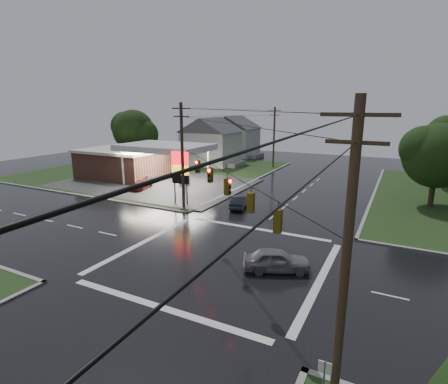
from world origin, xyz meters
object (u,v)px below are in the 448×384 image
at_px(house_far, 234,136).
at_px(tree_ne_near, 439,156).
at_px(utility_pole_nw, 182,155).
at_px(house_near, 211,141).
at_px(car_pump, 141,185).
at_px(car_crossing, 277,260).
at_px(gas_station, 131,161).
at_px(utility_pole_n, 274,136).
at_px(utility_pole_se, 345,264).
at_px(car_north, 239,202).
at_px(tree_nw_behind, 134,131).
at_px(pylon_sign, 180,169).

distance_m(house_far, tree_ne_near, 44.50).
xyz_separation_m(utility_pole_nw, house_near, (-11.45, 26.50, -1.32)).
bearing_deg(car_pump, car_crossing, -41.40).
distance_m(gas_station, utility_pole_n, 24.60).
relative_size(utility_pole_se, car_pump, 2.72).
height_order(gas_station, utility_pole_n, utility_pole_n).
height_order(tree_ne_near, car_north, tree_ne_near).
distance_m(utility_pole_nw, car_north, 7.80).
bearing_deg(utility_pole_se, house_near, 123.79).
distance_m(utility_pole_n, car_pump, 26.32).
relative_size(house_far, tree_ne_near, 1.23).
bearing_deg(utility_pole_n, utility_pole_se, -68.20).
distance_m(gas_station, car_north, 22.72).
height_order(utility_pole_n, car_crossing, utility_pole_n).
distance_m(utility_pole_n, tree_nw_behind, 25.63).
height_order(utility_pole_nw, tree_ne_near, utility_pole_nw).
xyz_separation_m(gas_station, utility_pole_se, (35.18, -29.20, 3.17)).
distance_m(house_near, car_pump, 22.40).
bearing_deg(tree_nw_behind, utility_pole_se, -42.34).
distance_m(pylon_sign, tree_nw_behind, 30.49).
relative_size(pylon_sign, utility_pole_nw, 0.55).
bearing_deg(car_north, utility_pole_se, 108.59).
distance_m(gas_station, utility_pole_nw, 19.38).
height_order(utility_pole_nw, car_crossing, utility_pole_nw).
bearing_deg(house_near, tree_nw_behind, -155.02).
distance_m(gas_station, car_pump, 8.88).
bearing_deg(tree_ne_near, house_far, 144.23).
relative_size(utility_pole_se, tree_nw_behind, 1.10).
bearing_deg(pylon_sign, utility_pole_se, -45.00).
bearing_deg(car_pump, utility_pole_nw, -35.45).
relative_size(gas_station, tree_ne_near, 2.92).
relative_size(house_far, car_pump, 2.73).
bearing_deg(tree_ne_near, utility_pole_nw, -152.14).
bearing_deg(tree_nw_behind, car_north, -30.87).
height_order(house_far, car_crossing, house_far).
xyz_separation_m(house_far, car_crossing, (26.06, -47.95, -3.65)).
bearing_deg(gas_station, pylon_sign, -31.22).
bearing_deg(utility_pole_se, utility_pole_nw, 135.00).
distance_m(utility_pole_se, car_crossing, 12.03).
distance_m(utility_pole_se, tree_nw_behind, 58.64).
bearing_deg(car_pump, car_north, -16.89).
xyz_separation_m(utility_pole_se, house_far, (-31.45, 57.50, -1.32)).
distance_m(house_far, tree_nw_behind, 21.65).
xyz_separation_m(utility_pole_nw, car_pump, (-9.65, 4.50, -5.13)).
xyz_separation_m(tree_nw_behind, tree_ne_near, (47.98, -8.00, -0.62)).
height_order(house_far, car_pump, house_far).
bearing_deg(pylon_sign, car_crossing, -35.58).
bearing_deg(tree_nw_behind, utility_pole_n, 18.21).
xyz_separation_m(utility_pole_se, car_north, (-13.77, 21.82, -5.06)).
xyz_separation_m(house_far, car_north, (17.68, -35.68, -3.75)).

